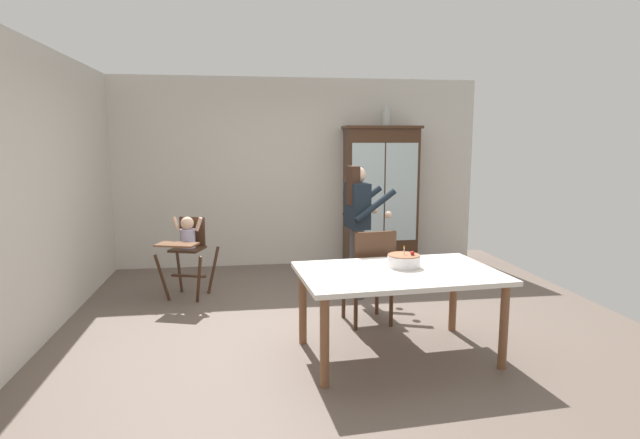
{
  "coord_description": "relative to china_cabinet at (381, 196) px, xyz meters",
  "views": [
    {
      "loc": [
        -0.8,
        -4.9,
        1.82
      ],
      "look_at": [
        0.04,
        0.7,
        0.95
      ],
      "focal_mm": 29.07,
      "sensor_mm": 36.0,
      "label": 1
    }
  ],
  "objects": [
    {
      "name": "dining_chair_far_side",
      "position": [
        -0.75,
        -2.47,
        -0.46
      ],
      "size": [
        0.49,
        0.49,
        0.96
      ],
      "rotation": [
        0.0,
        0.0,
        3.27
      ],
      "color": "#422819",
      "rests_on": "ground_plane"
    },
    {
      "name": "birthday_cake",
      "position": [
        -0.62,
        -3.08,
        -0.22
      ],
      "size": [
        0.28,
        0.28,
        0.19
      ],
      "color": "white",
      "rests_on": "dining_table"
    },
    {
      "name": "adult_person",
      "position": [
        -0.68,
        -1.52,
        -0.05
      ],
      "size": [
        0.55,
        0.54,
        1.53
      ],
      "rotation": [
        0.0,
        0.0,
        1.71
      ],
      "color": "#47474C",
      "rests_on": "ground_plane"
    },
    {
      "name": "ceramic_vase",
      "position": [
        0.06,
        0.0,
        1.12
      ],
      "size": [
        0.13,
        0.13,
        0.27
      ],
      "color": "#B2B7B2",
      "rests_on": "china_cabinet"
    },
    {
      "name": "high_chair_with_toddler",
      "position": [
        -2.63,
        -1.23,
        -0.36
      ],
      "size": [
        0.72,
        0.8,
        0.95
      ],
      "rotation": [
        0.0,
        0.0,
        -0.32
      ],
      "color": "#422819",
      "rests_on": "ground_plane"
    },
    {
      "name": "wall_left",
      "position": [
        -3.81,
        -2.37,
        0.33
      ],
      "size": [
        0.06,
        5.32,
        2.7
      ],
      "primitive_type": "cube",
      "color": "beige",
      "rests_on": "ground_plane"
    },
    {
      "name": "wall_back",
      "position": [
        -1.18,
        0.26,
        0.33
      ],
      "size": [
        5.32,
        0.06,
        2.7
      ],
      "primitive_type": "cube",
      "color": "beige",
      "rests_on": "ground_plane"
    },
    {
      "name": "china_cabinet",
      "position": [
        0.0,
        0.0,
        0.0
      ],
      "size": [
        1.09,
        0.48,
        2.02
      ],
      "color": "#422819",
      "rests_on": "ground_plane"
    },
    {
      "name": "dining_table",
      "position": [
        -0.71,
        -3.21,
        -0.36
      ],
      "size": [
        1.72,
        1.16,
        0.74
      ],
      "color": "silver",
      "rests_on": "ground_plane"
    },
    {
      "name": "ground_plane",
      "position": [
        -1.18,
        -2.37,
        -1.02
      ],
      "size": [
        6.24,
        6.24,
        0.0
      ],
      "primitive_type": "plane",
      "color": "#66564C"
    }
  ]
}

